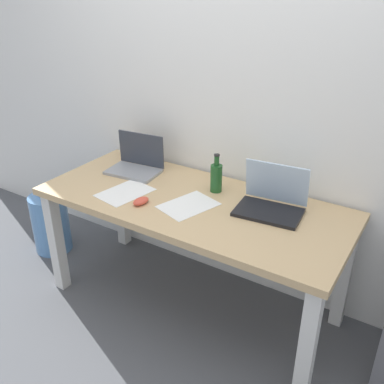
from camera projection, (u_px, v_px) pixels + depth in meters
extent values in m
plane|color=#515459|center=(192.00, 302.00, 2.70)|extent=(8.00, 8.00, 0.00)
cube|color=white|center=(233.00, 79.00, 2.44)|extent=(5.20, 0.08, 2.60)
cube|color=tan|center=(192.00, 203.00, 2.38)|extent=(1.73, 0.74, 0.04)
cube|color=silver|center=(56.00, 242.00, 2.69)|extent=(0.07, 0.07, 0.68)
cube|color=silver|center=(307.00, 348.00, 1.93)|extent=(0.07, 0.07, 0.68)
cube|color=silver|center=(122.00, 202.00, 3.16)|extent=(0.07, 0.07, 0.68)
cube|color=silver|center=(344.00, 275.00, 2.40)|extent=(0.07, 0.07, 0.68)
cube|color=gray|center=(133.00, 172.00, 2.69)|extent=(0.34, 0.23, 0.02)
cube|color=#333842|center=(141.00, 149.00, 2.73)|extent=(0.32, 0.05, 0.21)
cube|color=black|center=(268.00, 212.00, 2.24)|extent=(0.36, 0.25, 0.02)
cube|color=silver|center=(277.00, 183.00, 2.27)|extent=(0.34, 0.08, 0.22)
cylinder|color=#1E5123|center=(216.00, 178.00, 2.44)|extent=(0.07, 0.07, 0.16)
cylinder|color=#1E5123|center=(217.00, 161.00, 2.39)|extent=(0.03, 0.03, 0.06)
cylinder|color=black|center=(217.00, 155.00, 2.38)|extent=(0.03, 0.03, 0.01)
ellipsoid|color=#D84C38|center=(141.00, 201.00, 2.33)|extent=(0.07, 0.11, 0.03)
cube|color=white|center=(125.00, 192.00, 2.46)|extent=(0.26, 0.33, 0.00)
cube|color=white|center=(188.00, 205.00, 2.32)|extent=(0.29, 0.35, 0.00)
cylinder|color=#598CC6|center=(51.00, 223.00, 3.14)|extent=(0.26, 0.26, 0.43)
cylinder|color=#598CC6|center=(46.00, 193.00, 3.03)|extent=(0.09, 0.09, 0.05)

